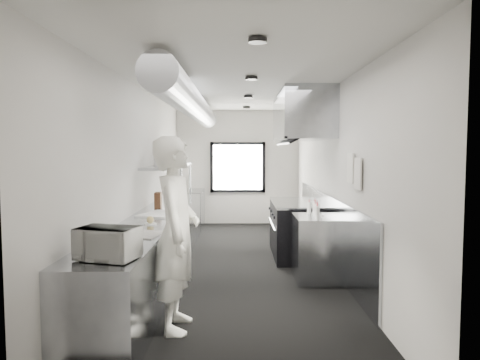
{
  "coord_description": "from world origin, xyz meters",
  "views": [
    {
      "loc": [
        0.05,
        -6.81,
        1.84
      ],
      "look_at": [
        0.05,
        -0.2,
        1.38
      ],
      "focal_mm": 32.83,
      "sensor_mm": 36.0,
      "label": 1
    }
  ],
  "objects_px": {
    "knife_block": "(158,200)",
    "plate_stack_d": "(176,153)",
    "bottle_station": "(318,248)",
    "deli_tub_a": "(100,245)",
    "squeeze_bottle_e": "(309,208)",
    "squeeze_bottle_b": "(317,211)",
    "line_cook": "(176,233)",
    "exhaust_hood": "(301,117)",
    "squeeze_bottle_c": "(315,210)",
    "microwave": "(107,243)",
    "squeeze_bottle_a": "(317,213)",
    "far_work_table": "(188,210)",
    "deli_tub_b": "(114,233)",
    "squeeze_bottle_d": "(315,208)",
    "prep_counter": "(158,245)",
    "plate_stack_c": "(171,154)",
    "cutting_board": "(161,214)",
    "plate_stack_a": "(162,157)",
    "pass_shelf": "(170,167)",
    "range": "(297,229)",
    "plate_stack_b": "(167,157)"
  },
  "relations": [
    {
      "from": "knife_block",
      "to": "plate_stack_d",
      "type": "distance_m",
      "value": 1.67
    },
    {
      "from": "bottle_station",
      "to": "deli_tub_a",
      "type": "distance_m",
      "value": 3.22
    },
    {
      "from": "bottle_station",
      "to": "squeeze_bottle_e",
      "type": "distance_m",
      "value": 0.6
    },
    {
      "from": "knife_block",
      "to": "squeeze_bottle_b",
      "type": "distance_m",
      "value": 2.65
    },
    {
      "from": "plate_stack_d",
      "to": "line_cook",
      "type": "bearing_deg",
      "value": -81.74
    },
    {
      "from": "plate_stack_d",
      "to": "squeeze_bottle_b",
      "type": "xyz_separation_m",
      "value": [
        2.32,
        -2.64,
        -0.77
      ]
    },
    {
      "from": "exhaust_hood",
      "to": "squeeze_bottle_c",
      "type": "xyz_separation_m",
      "value": [
        0.02,
        -1.38,
        -1.4
      ]
    },
    {
      "from": "microwave",
      "to": "line_cook",
      "type": "bearing_deg",
      "value": 69.4
    },
    {
      "from": "squeeze_bottle_a",
      "to": "far_work_table",
      "type": "bearing_deg",
      "value": 118.23
    },
    {
      "from": "exhaust_hood",
      "to": "deli_tub_b",
      "type": "distance_m",
      "value": 4.04
    },
    {
      "from": "deli_tub_b",
      "to": "plate_stack_d",
      "type": "bearing_deg",
      "value": 88.96
    },
    {
      "from": "deli_tub_a",
      "to": "squeeze_bottle_a",
      "type": "distance_m",
      "value": 2.97
    },
    {
      "from": "squeeze_bottle_d",
      "to": "prep_counter",
      "type": "bearing_deg",
      "value": 179.06
    },
    {
      "from": "plate_stack_c",
      "to": "cutting_board",
      "type": "bearing_deg",
      "value": -86.43
    },
    {
      "from": "far_work_table",
      "to": "knife_block",
      "type": "xyz_separation_m",
      "value": [
        -0.13,
        -2.91,
        0.57
      ]
    },
    {
      "from": "prep_counter",
      "to": "squeeze_bottle_d",
      "type": "relative_size",
      "value": 30.39
    },
    {
      "from": "bottle_station",
      "to": "plate_stack_c",
      "type": "relative_size",
      "value": 2.44
    },
    {
      "from": "exhaust_hood",
      "to": "cutting_board",
      "type": "relative_size",
      "value": 3.42
    },
    {
      "from": "knife_block",
      "to": "squeeze_bottle_e",
      "type": "relative_size",
      "value": 1.38
    },
    {
      "from": "far_work_table",
      "to": "plate_stack_c",
      "type": "distance_m",
      "value": 2.47
    },
    {
      "from": "plate_stack_a",
      "to": "squeeze_bottle_d",
      "type": "xyz_separation_m",
      "value": [
        2.32,
        -0.7,
        -0.72
      ]
    },
    {
      "from": "pass_shelf",
      "to": "squeeze_bottle_e",
      "type": "distance_m",
      "value": 2.73
    },
    {
      "from": "range",
      "to": "squeeze_bottle_c",
      "type": "bearing_deg",
      "value": -86.78
    },
    {
      "from": "far_work_table",
      "to": "squeeze_bottle_d",
      "type": "bearing_deg",
      "value": -58.57
    },
    {
      "from": "pass_shelf",
      "to": "squeeze_bottle_a",
      "type": "relative_size",
      "value": 16.53
    },
    {
      "from": "plate_stack_b",
      "to": "squeeze_bottle_a",
      "type": "xyz_separation_m",
      "value": [
        2.31,
        -1.78,
        -0.72
      ]
    },
    {
      "from": "squeeze_bottle_b",
      "to": "prep_counter",
      "type": "bearing_deg",
      "value": 170.99
    },
    {
      "from": "bottle_station",
      "to": "far_work_table",
      "type": "height_order",
      "value": "same"
    },
    {
      "from": "deli_tub_b",
      "to": "plate_stack_a",
      "type": "relative_size",
      "value": 0.52
    },
    {
      "from": "far_work_table",
      "to": "plate_stack_a",
      "type": "xyz_separation_m",
      "value": [
        -0.04,
        -3.04,
        1.27
      ]
    },
    {
      "from": "plate_stack_a",
      "to": "squeeze_bottle_b",
      "type": "xyz_separation_m",
      "value": [
        2.3,
        -1.02,
        -0.72
      ]
    },
    {
      "from": "knife_block",
      "to": "pass_shelf",
      "type": "bearing_deg",
      "value": 79.71
    },
    {
      "from": "far_work_table",
      "to": "plate_stack_a",
      "type": "height_order",
      "value": "plate_stack_a"
    },
    {
      "from": "line_cook",
      "to": "squeeze_bottle_a",
      "type": "xyz_separation_m",
      "value": [
        1.69,
        1.43,
        0.0
      ]
    },
    {
      "from": "far_work_table",
      "to": "deli_tub_b",
      "type": "distance_m",
      "value": 5.46
    },
    {
      "from": "plate_stack_d",
      "to": "squeeze_bottle_b",
      "type": "height_order",
      "value": "plate_stack_d"
    },
    {
      "from": "prep_counter",
      "to": "squeeze_bottle_a",
      "type": "xyz_separation_m",
      "value": [
        2.24,
        -0.47,
        0.54
      ]
    },
    {
      "from": "plate_stack_d",
      "to": "squeeze_bottle_a",
      "type": "height_order",
      "value": "plate_stack_d"
    },
    {
      "from": "deli_tub_b",
      "to": "knife_block",
      "type": "bearing_deg",
      "value": 90.06
    },
    {
      "from": "squeeze_bottle_d",
      "to": "pass_shelf",
      "type": "bearing_deg",
      "value": 146.52
    },
    {
      "from": "prep_counter",
      "to": "far_work_table",
      "type": "distance_m",
      "value": 3.7
    },
    {
      "from": "squeeze_bottle_a",
      "to": "squeeze_bottle_c",
      "type": "height_order",
      "value": "squeeze_bottle_a"
    },
    {
      "from": "pass_shelf",
      "to": "squeeze_bottle_c",
      "type": "xyz_separation_m",
      "value": [
        2.31,
        -1.68,
        -0.55
      ]
    },
    {
      "from": "deli_tub_a",
      "to": "pass_shelf",
      "type": "bearing_deg",
      "value": 88.99
    },
    {
      "from": "plate_stack_b",
      "to": "squeeze_bottle_b",
      "type": "height_order",
      "value": "plate_stack_b"
    },
    {
      "from": "range",
      "to": "microwave",
      "type": "height_order",
      "value": "microwave"
    },
    {
      "from": "microwave",
      "to": "plate_stack_a",
      "type": "bearing_deg",
      "value": 105.6
    },
    {
      "from": "knife_block",
      "to": "prep_counter",
      "type": "bearing_deg",
      "value": -83.52
    },
    {
      "from": "line_cook",
      "to": "deli_tub_b",
      "type": "xyz_separation_m",
      "value": [
        -0.68,
        0.17,
        -0.03
      ]
    },
    {
      "from": "bottle_station",
      "to": "deli_tub_a",
      "type": "bearing_deg",
      "value": -139.1
    }
  ]
}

